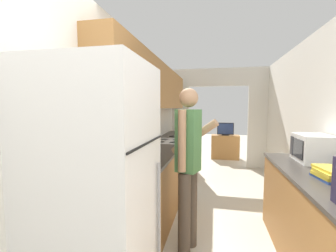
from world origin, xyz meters
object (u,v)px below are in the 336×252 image
tv_cabinet (225,147)px  knife (172,136)px  microwave (313,148)px  television (225,129)px  book_stack (330,174)px  refrigerator (97,200)px  range_oven (169,165)px  person (188,164)px

tv_cabinet → knife: 2.58m
microwave → tv_cabinet: size_ratio=0.58×
microwave → television: size_ratio=0.98×
microwave → book_stack: microwave is taller
refrigerator → range_oven: refrigerator is taller
range_oven → tv_cabinet: range_oven is taller
range_oven → television: size_ratio=2.23×
television → refrigerator: bearing=-101.2°
tv_cabinet → knife: bearing=-118.1°
person → knife: 2.37m
range_oven → person: (0.54, -1.65, 0.46)m
knife → person: bearing=-31.3°
refrigerator → book_stack: 1.85m
microwave → television: 4.10m
book_stack → tv_cabinet: book_stack is taller
range_oven → microwave: size_ratio=2.27×
person → tv_cabinet: 4.58m
refrigerator → range_oven: (-0.04, 2.61, -0.44)m
microwave → person: bearing=-162.0°
refrigerator → television: refrigerator is taller
person → book_stack: size_ratio=5.50×
tv_cabinet → television: 0.53m
person → tv_cabinet: size_ratio=2.14×
refrigerator → television: size_ratio=3.81×
television → microwave: bearing=-79.3°
person → microwave: size_ratio=3.69×
range_oven → microwave: bearing=-32.9°
refrigerator → person: bearing=62.6°
person → tv_cabinet: bearing=11.0°
book_stack → television: bearing=97.6°
person → book_stack: 1.23m
book_stack → knife: (-1.81, 2.53, -0.04)m
microwave → knife: bearing=136.3°
television → knife: bearing=-118.5°
microwave → book_stack: (-0.13, -0.67, -0.10)m
person → microwave: bearing=-53.7°
microwave → knife: size_ratio=1.55×
refrigerator → tv_cabinet: refrigerator is taller
range_oven → person: 1.79m
range_oven → television: television is taller
range_oven → knife: size_ratio=3.52×
person → knife: (-0.61, 2.29, -0.00)m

